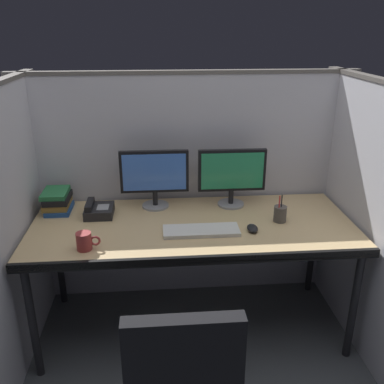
% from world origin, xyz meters
% --- Properties ---
extents(ground_plane, '(8.00, 8.00, 0.00)m').
position_xyz_m(ground_plane, '(0.00, 0.00, 0.00)').
color(ground_plane, '#4C5156').
extents(cubicle_partition_rear, '(2.21, 0.06, 1.57)m').
position_xyz_m(cubicle_partition_rear, '(0.00, 0.74, 0.79)').
color(cubicle_partition_rear, silver).
rests_on(cubicle_partition_rear, ground).
extents(cubicle_partition_left, '(0.06, 1.41, 1.57)m').
position_xyz_m(cubicle_partition_left, '(-0.99, 0.20, 0.79)').
color(cubicle_partition_left, silver).
rests_on(cubicle_partition_left, ground).
extents(cubicle_partition_right, '(0.06, 1.41, 1.57)m').
position_xyz_m(cubicle_partition_right, '(0.99, 0.20, 0.79)').
color(cubicle_partition_right, silver).
rests_on(cubicle_partition_right, ground).
extents(desk, '(1.90, 0.80, 0.74)m').
position_xyz_m(desk, '(0.00, 0.29, 0.69)').
color(desk, tan).
rests_on(desk, ground).
extents(monitor_left, '(0.43, 0.17, 0.37)m').
position_xyz_m(monitor_left, '(-0.22, 0.57, 0.96)').
color(monitor_left, gray).
rests_on(monitor_left, desk).
extents(monitor_right, '(0.43, 0.17, 0.37)m').
position_xyz_m(monitor_right, '(0.27, 0.55, 0.96)').
color(monitor_right, gray).
rests_on(monitor_right, desk).
extents(keyboard_main, '(0.43, 0.15, 0.02)m').
position_xyz_m(keyboard_main, '(0.04, 0.18, 0.75)').
color(keyboard_main, silver).
rests_on(keyboard_main, desk).
extents(computer_mouse, '(0.06, 0.10, 0.04)m').
position_xyz_m(computer_mouse, '(0.33, 0.17, 0.76)').
color(computer_mouse, black).
rests_on(computer_mouse, desk).
extents(pen_cup, '(0.08, 0.08, 0.17)m').
position_xyz_m(pen_cup, '(0.52, 0.29, 0.79)').
color(pen_cup, '#4C4742').
rests_on(pen_cup, desk).
extents(desk_phone, '(0.17, 0.19, 0.09)m').
position_xyz_m(desk_phone, '(-0.57, 0.46, 0.77)').
color(desk_phone, black).
rests_on(desk_phone, desk).
extents(coffee_mug, '(0.13, 0.08, 0.09)m').
position_xyz_m(coffee_mug, '(-0.59, 0.04, 0.79)').
color(coffee_mug, '#993333').
rests_on(coffee_mug, desk).
extents(book_stack, '(0.17, 0.22, 0.13)m').
position_xyz_m(book_stack, '(-0.83, 0.56, 0.81)').
color(book_stack, '#1E478C').
rests_on(book_stack, desk).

